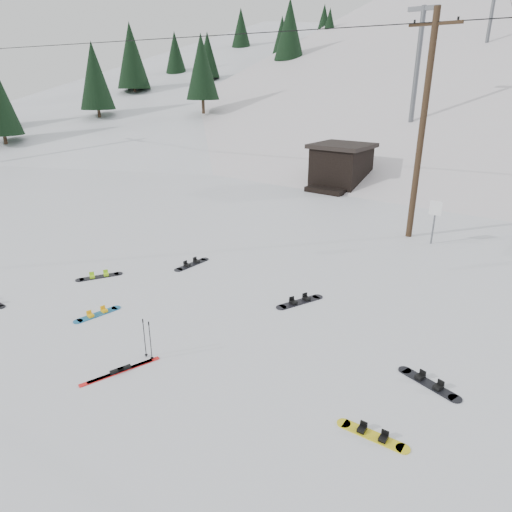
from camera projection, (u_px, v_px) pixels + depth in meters
The scene contains 16 objects.
ground at pixel (117, 370), 10.80m from camera, with size 200.00×200.00×0.00m, color white.
ski_slope at pixel (499, 241), 56.05m from camera, with size 60.00×75.00×45.00m, color silver.
ridge_left at pixel (236, 200), 70.74m from camera, with size 34.00×85.00×38.00m, color white.
treeline_left at pixel (208, 133), 59.70m from camera, with size 20.00×64.00×10.00m, color black, non-canonical shape.
utility_pole at pixel (422, 126), 18.41m from camera, with size 2.00×0.26×9.00m.
trail_sign at pixel (435, 214), 18.70m from camera, with size 0.50×0.09×1.85m.
lift_hut at pixel (341, 166), 28.70m from camera, with size 3.40×4.10×2.75m.
lift_tower_near at pixel (418, 59), 32.54m from camera, with size 2.20×0.36×8.00m.
hero_snowboard at pixel (97, 314), 13.34m from camera, with size 0.45×1.44×0.10m.
hero_skis at pixel (121, 371), 10.73m from camera, with size 0.67×1.88×0.10m.
ski_poles at pixel (147, 339), 11.07m from camera, with size 0.29×0.08×1.06m.
board_scatter_b at pixel (192, 264), 16.95m from camera, with size 0.35×1.65×0.12m.
board_scatter_c at pixel (99, 276), 15.89m from camera, with size 0.90×1.44×0.11m.
board_scatter_d at pixel (429, 383), 10.29m from camera, with size 1.54×0.66×0.11m.
board_scatter_e at pixel (372, 435), 8.79m from camera, with size 1.46×0.33×0.10m.
board_scatter_f at pixel (300, 302), 14.08m from camera, with size 0.83×1.61×0.12m.
Camera 1 is at (8.13, -5.26, 6.42)m, focal length 32.00 mm.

